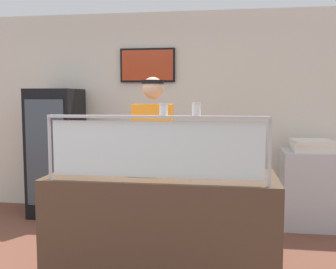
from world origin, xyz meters
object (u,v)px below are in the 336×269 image
Objects in this scene: pepper_flake_shaker at (196,110)px; worker_figure at (153,155)px; pizza_box_stack at (312,145)px; parmesan_shaker at (163,110)px; pizza_tray at (147,170)px; pizza_server at (143,167)px; drink_fridge at (56,152)px.

worker_figure is at bearing 116.75° from pepper_flake_shaker.
pepper_flake_shaker is 0.19× the size of pizza_box_stack.
parmesan_shaker is 2.60m from pizza_box_stack.
pizza_tray is at bearing 116.98° from parmesan_shaker.
pizza_tray is 0.04m from pizza_server.
pizza_box_stack is (1.66, 1.70, 0.03)m from pizza_tray.
worker_figure is (-0.26, 0.98, -0.47)m from parmesan_shaker.
pizza_tray is at bearing -134.26° from pizza_box_stack.
drink_fridge reaches higher than parmesan_shaker.
pizza_tray is 1.80× the size of pizza_server.
pizza_tray is 0.68m from parmesan_shaker.
pizza_box_stack reaches higher than pizza_server.
pepper_flake_shaker reaches higher than parmesan_shaker.
pepper_flake_shaker is 3.02m from drink_fridge.
pepper_flake_shaker is at bearing -40.44° from pizza_server.
parmesan_shaker is 0.05× the size of worker_figure.
parmesan_shaker reaches higher than pizza_box_stack.
pepper_flake_shaker is at bearing -46.63° from drink_fridge.
parmesan_shaker is (0.21, -0.40, 0.51)m from pizza_tray.
pizza_server is 3.26× the size of parmesan_shaker.
worker_figure reaches higher than pepper_flake_shaker.
worker_figure reaches higher than drink_fridge.
pizza_box_stack is at bearing 59.93° from pepper_flake_shaker.
pizza_tray is 1.04× the size of pizza_box_stack.
parmesan_shaker is at bearing -124.61° from pizza_box_stack.
pizza_tray is at bearing -84.52° from worker_figure.
worker_figure reaches higher than pizza_box_stack.
parmesan_shaker is 0.23m from pepper_flake_shaker.
pepper_flake_shaker reaches higher than pizza_server.
pepper_flake_shaker is (0.47, -0.38, 0.49)m from pizza_server.
pizza_server is 0.78m from pepper_flake_shaker.
pepper_flake_shaker is 2.48m from pizza_box_stack.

